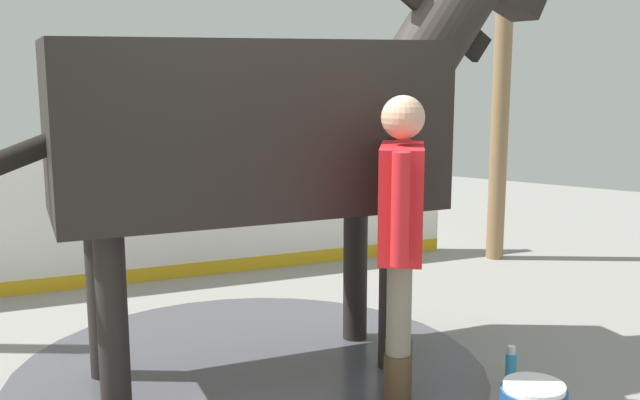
{
  "coord_description": "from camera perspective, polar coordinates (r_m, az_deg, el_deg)",
  "views": [
    {
      "loc": [
        2.61,
        -3.37,
        1.84
      ],
      "look_at": [
        0.45,
        0.1,
        1.09
      ],
      "focal_mm": 42.7,
      "sensor_mm": 36.0,
      "label": 1
    }
  ],
  "objects": [
    {
      "name": "wet_patch",
      "position": [
        4.7,
        -5.26,
        -12.59
      ],
      "size": [
        2.83,
        2.83,
        0.0
      ],
      "primitive_type": "cylinder",
      "color": "#4C4C54",
      "rests_on": "ground"
    },
    {
      "name": "barrier_wall",
      "position": [
        6.55,
        -10.93,
        -1.24
      ],
      "size": [
        3.07,
        4.23,
        1.15
      ],
      "color": "white",
      "rests_on": "ground"
    },
    {
      "name": "roof_post_near",
      "position": [
        7.16,
        13.37,
        6.52
      ],
      "size": [
        0.16,
        0.16,
        2.76
      ],
      "primitive_type": "cylinder",
      "color": "olive",
      "rests_on": "ground"
    },
    {
      "name": "ground_plane",
      "position": [
        4.64,
        -5.46,
        -13.07
      ],
      "size": [
        16.0,
        16.0,
        0.02
      ],
      "primitive_type": "cube",
      "color": "gray"
    },
    {
      "name": "bottle_shampoo",
      "position": [
        4.55,
        14.1,
        -12.17
      ],
      "size": [
        0.06,
        0.06,
        0.25
      ],
      "color": "#3399CC",
      "rests_on": "ground"
    },
    {
      "name": "handler",
      "position": [
        3.98,
        6.08,
        -2.38
      ],
      "size": [
        0.4,
        0.62,
        1.67
      ],
      "rotation": [
        0.0,
        0.0,
        3.58
      ],
      "color": "#47331E",
      "rests_on": "ground"
    },
    {
      "name": "bottle_spray",
      "position": [
        4.29,
        16.54,
        -14.16
      ],
      "size": [
        0.07,
        0.07,
        0.18
      ],
      "color": "blue",
      "rests_on": "ground"
    },
    {
      "name": "horse",
      "position": [
        4.38,
        -3.94,
        5.85
      ],
      "size": [
        2.31,
        3.01,
        2.64
      ],
      "rotation": [
        0.0,
        0.0,
        0.95
      ],
      "color": "black",
      "rests_on": "ground"
    }
  ]
}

